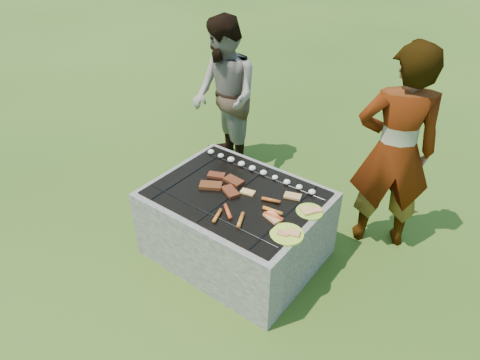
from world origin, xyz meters
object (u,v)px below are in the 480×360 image
Objects in this scene: plate_far at (310,211)px; cook at (395,152)px; plate_near at (287,234)px; bystander at (225,97)px; fire_pit at (236,226)px.

cook is (0.29, 0.75, 0.25)m from plate_far.
plate_far is at bearing 90.41° from plate_near.
plate_far is 0.16× the size of bystander.
cook is at bearing 45.96° from fire_pit.
plate_near is (0.56, -0.17, 0.33)m from fire_pit.
plate_near is at bearing -16.84° from fire_pit.
fire_pit is 5.16× the size of plate_near.
cook is 1.81m from bystander.
fire_pit is 0.76× the size of cook.
plate_far and plate_near have the same top height.
plate_far is at bearing -1.06° from bystander.
cook is at bearing 68.48° from plate_far.
bystander reaches higher than fire_pit.
fire_pit is at bearing -166.30° from plate_far.
plate_near is 0.15× the size of cook.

